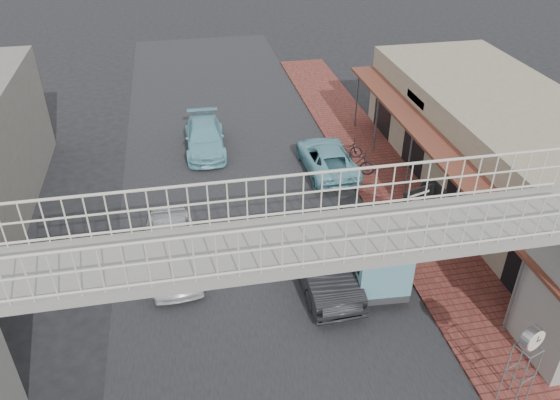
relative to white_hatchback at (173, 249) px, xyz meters
name	(u,v)px	position (x,y,z in m)	size (l,w,h in m)	color
ground	(266,295)	(2.91, -2.13, -0.76)	(120.00, 120.00, 0.00)	black
road_strip	(266,295)	(2.91, -2.13, -0.76)	(10.00, 60.00, 0.01)	black
sidewalk	(414,222)	(9.41, 0.87, -0.71)	(3.00, 40.00, 0.10)	brown
shophouse_row	(514,156)	(13.88, 1.87, 1.25)	(7.20, 18.00, 4.00)	gray
footbridge	(292,309)	(2.91, -6.13, 2.42)	(16.40, 2.40, 6.34)	gray
white_hatchback	(173,249)	(0.00, 0.00, 0.00)	(1.80, 4.47, 1.52)	silver
dark_sedan	(322,261)	(4.92, -1.67, 0.02)	(1.66, 4.76, 1.57)	black
angkot_curb	(327,158)	(7.11, 5.67, -0.13)	(2.11, 4.58, 1.27)	#70B4C2
angkot_far	(205,138)	(1.79, 8.79, -0.10)	(1.86, 4.57, 1.33)	#74BBC9
angkot_van	(372,247)	(6.64, -1.74, 0.43)	(1.98, 3.94, 1.88)	black
motorcycle_near	(344,148)	(8.21, 6.59, -0.21)	(0.60, 1.73, 0.91)	black
motorcycle_far	(356,163)	(8.26, 4.98, -0.14)	(0.49, 1.75, 1.05)	black
street_clock	(531,342)	(8.59, -7.55, 1.61)	(0.71, 0.66, 2.74)	#59595B
arrow_sign	(437,195)	(8.90, -1.39, 2.01)	(2.00, 1.34, 3.31)	#59595B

